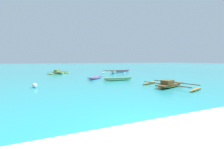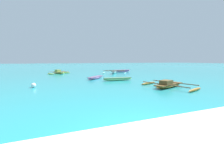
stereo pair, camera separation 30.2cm
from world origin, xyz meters
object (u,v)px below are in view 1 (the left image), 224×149
Objects in this scene: moored_boat_1 at (114,72)px; moored_boat_2 at (170,85)px; mooring_buoy_0 at (34,85)px; moored_boat_0 at (118,79)px; moored_boat_4 at (58,72)px; moored_boat_5 at (121,71)px; moored_boat_3 at (96,78)px.

moored_boat_2 is at bearing -152.64° from moored_boat_1.
moored_boat_0 is at bearing 9.80° from mooring_buoy_0.
moored_boat_4 is at bearing 79.64° from mooring_buoy_0.
moored_boat_1 is 1.36× the size of moored_boat_5.
moored_boat_5 is at bearing 41.59° from mooring_buoy_0.
moored_boat_3 is at bearing 98.81° from moored_boat_2.
moored_boat_3 is 11.06m from moored_boat_5.
moored_boat_2 is 16.28m from moored_boat_5.
moored_boat_2 is 12.31× the size of mooring_buoy_0.
moored_boat_4 reaches higher than moored_boat_2.
mooring_buoy_0 is (-6.20, -3.81, 0.03)m from moored_boat_3.
moored_boat_0 is 12.00m from moored_boat_5.
moored_boat_1 is at bearing -137.61° from moored_boat_5.
moored_boat_0 is 8.18m from mooring_buoy_0.
moored_boat_1 is at bearing 41.67° from mooring_buoy_0.
moored_boat_0 is 3.05m from moored_boat_3.
mooring_buoy_0 is (-2.32, -12.72, -0.04)m from moored_boat_4.
moored_boat_4 is (-8.83, 2.79, -0.01)m from moored_boat_1.
moored_boat_1 is 1.68× the size of moored_boat_3.
mooring_buoy_0 is at bearing -44.50° from moored_boat_4.
moored_boat_4 reaches higher than moored_boat_3.
moored_boat_4 is 12.93m from mooring_buoy_0.
moored_boat_4 is 1.12× the size of moored_boat_5.
moored_boat_3 is at bearing -10.63° from moored_boat_4.
moored_boat_0 is 1.01× the size of moored_boat_5.
moored_boat_2 is at bearing -20.76° from mooring_buoy_0.
moored_boat_2 is 8.74m from moored_boat_3.
moored_boat_3 is 7.07× the size of mooring_buoy_0.
moored_boat_4 is at bearing 177.78° from moored_boat_5.
moored_boat_0 is 12.69m from moored_boat_4.
mooring_buoy_0 is (-11.15, -9.93, -0.05)m from moored_boat_1.
moored_boat_2 reaches higher than moored_boat_0.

